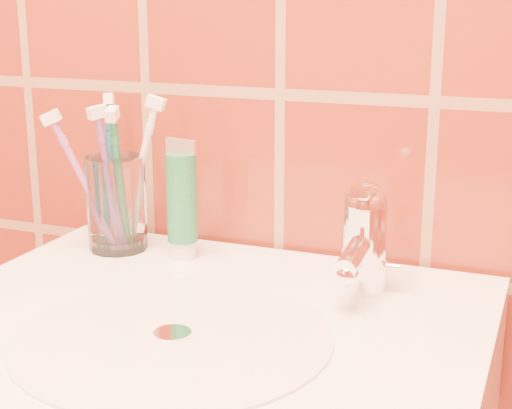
% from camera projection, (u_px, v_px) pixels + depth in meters
% --- Properties ---
extents(glass_tumbler, '(0.08, 0.08, 0.12)m').
position_uv_depth(glass_tumbler, '(117.00, 203.00, 0.96)').
color(glass_tumbler, white).
rests_on(glass_tumbler, pedestal_sink).
extents(toothpaste_tube, '(0.04, 0.04, 0.15)m').
position_uv_depth(toothpaste_tube, '(182.00, 203.00, 0.93)').
color(toothpaste_tube, white).
rests_on(toothpaste_tube, pedestal_sink).
extents(faucet, '(0.05, 0.11, 0.12)m').
position_uv_depth(faucet, '(364.00, 234.00, 0.82)').
color(faucet, white).
rests_on(faucet, pedestal_sink).
extents(toothbrush_0, '(0.15, 0.13, 0.19)m').
position_uv_depth(toothbrush_0, '(85.00, 184.00, 0.95)').
color(toothbrush_0, '#994DA5').
rests_on(toothbrush_0, glass_tumbler).
extents(toothbrush_1, '(0.09, 0.13, 0.21)m').
position_uv_depth(toothbrush_1, '(110.00, 172.00, 0.98)').
color(toothbrush_1, '#0C4E65').
rests_on(toothbrush_1, glass_tumbler).
extents(toothbrush_2, '(0.06, 0.10, 0.20)m').
position_uv_depth(toothbrush_2, '(120.00, 182.00, 0.94)').
color(toothbrush_2, '#1C6941').
rests_on(toothbrush_2, glass_tumbler).
extents(toothbrush_3, '(0.07, 0.08, 0.19)m').
position_uv_depth(toothbrush_3, '(110.00, 181.00, 0.94)').
color(toothbrush_3, '#734594').
rests_on(toothbrush_3, glass_tumbler).
extents(toothbrush_4, '(0.09, 0.08, 0.20)m').
position_uv_depth(toothbrush_4, '(138.00, 174.00, 0.96)').
color(toothbrush_4, white).
rests_on(toothbrush_4, glass_tumbler).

